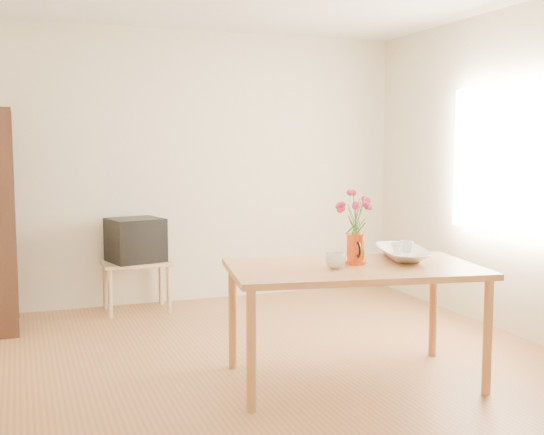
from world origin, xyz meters
name	(u,v)px	position (x,y,z in m)	size (l,w,h in m)	color
room	(292,177)	(0.03, 0.00, 1.30)	(4.50, 4.50, 4.50)	brown
table	(354,277)	(0.30, -0.39, 0.68)	(1.69, 1.14, 0.75)	#9B6035
tv_stand	(136,269)	(-0.70, 1.97, 0.39)	(0.60, 0.45, 0.46)	tan
pitcher	(355,250)	(0.34, -0.33, 0.84)	(0.13, 0.21, 0.20)	#D03D0C
flowers	(356,210)	(0.34, -0.33, 1.10)	(0.22, 0.22, 0.32)	#E43565
mug	(336,260)	(0.15, -0.43, 0.80)	(0.13, 0.13, 0.10)	white
bowl	(403,228)	(0.73, -0.26, 0.96)	(0.45, 0.45, 0.42)	white
teacup_a	(397,234)	(0.69, -0.26, 0.92)	(0.07, 0.07, 0.07)	white
teacup_b	(407,233)	(0.77, -0.24, 0.92)	(0.08, 0.08, 0.07)	white
television	(135,239)	(-0.70, 1.98, 0.66)	(0.54, 0.51, 0.39)	black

